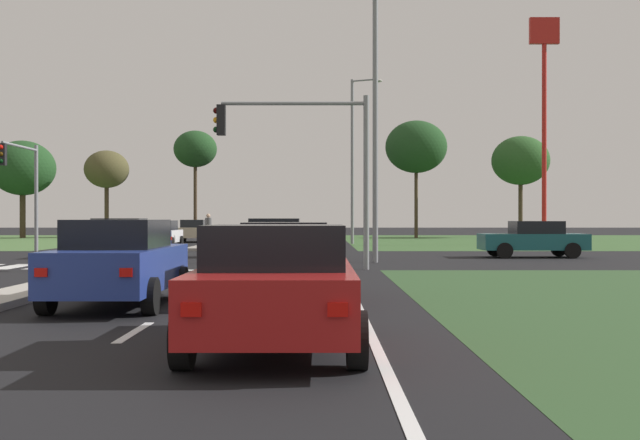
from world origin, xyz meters
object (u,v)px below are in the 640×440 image
Objects in this scene: car_navy_third at (117,238)px; pedestrian_at_median at (208,226)px; car_beige_fourth at (194,231)px; street_lamp_second at (376,103)px; car_red_fifth at (277,285)px; car_teal_seventh at (533,239)px; car_black_eighth at (272,237)px; fastfood_pole_sign at (544,82)px; treeline_sixth at (521,161)px; traffic_signal_far_left at (23,176)px; car_blue_second at (120,262)px; treeline_fourth at (195,150)px; car_maroon_sixth at (286,260)px; treeline_second at (23,168)px; traffic_signal_near_right at (309,149)px; treeline_fifth at (416,147)px; car_white_near at (159,234)px; treeline_third at (107,170)px; street_lamp_third at (355,153)px.

pedestrian_at_median is at bearing -13.72° from car_navy_third.
street_lamp_second is (10.55, -24.29, 5.03)m from car_beige_fourth.
car_teal_seventh is (9.33, 22.46, -0.02)m from car_red_fifth.
car_teal_seventh is 10.79m from car_black_eighth.
treeline_sixth is (2.98, 17.20, -3.53)m from fastfood_pole_sign.
pedestrian_at_median is at bearing -133.91° from treeline_sixth.
car_teal_seventh is 0.83× the size of traffic_signal_far_left.
car_navy_third is 0.82× the size of traffic_signal_far_left.
treeline_fourth is (-6.85, 51.69, 6.60)m from car_blue_second.
treeline_second reaches higher than car_maroon_sixth.
car_teal_seventh is at bearing -90.83° from car_black_eighth.
car_teal_seventh is 0.54× the size of treeline_second.
car_red_fifth is 57.94m from treeline_sixth.
car_blue_second is at bearing -165.25° from car_navy_third.
treeline_sixth is (17.17, 55.06, 5.57)m from car_red_fifth.
fastfood_pole_sign is at bearing -37.48° from treeline_fourth.
car_blue_second is 38.49m from fastfood_pole_sign.
car_red_fifth is 1.02× the size of car_maroon_sixth.
treeline_fifth is at bearing 78.18° from traffic_signal_near_right.
car_black_eighth is 0.54× the size of treeline_sixth.
treeline_fifth reaches higher than car_navy_third.
fastfood_pole_sign is (19.56, 6.21, 8.71)m from pedestrian_at_median.
car_red_fifth is 24.32m from car_teal_seventh.
treeline_third is (-8.92, 22.43, 4.81)m from car_white_near.
car_white_near is 34.69m from treeline_sixth.
car_blue_second is 1.07× the size of car_navy_third.
street_lamp_third is 24.83m from treeline_third.
car_black_eighth reaches higher than car_teal_seventh.
treeline_sixth reaches higher than treeline_third.
treeline_fourth is (-10.21, 41.52, 3.61)m from traffic_signal_near_right.
car_beige_fourth is (0.06, 11.06, 0.00)m from car_white_near.
car_beige_fourth is 19.93m from treeline_second.
pedestrian_at_median is 0.18× the size of treeline_fifth.
pedestrian_at_median is (7.83, 5.18, -2.38)m from traffic_signal_far_left.
car_white_near is 19.12m from traffic_signal_near_right.
fastfood_pole_sign is (11.62, 19.20, 4.09)m from street_lamp_second.
fastfood_pole_sign is 1.44× the size of treeline_fifth.
car_maroon_sixth is at bearing -63.93° from treeline_second.
treeline_third reaches higher than traffic_signal_far_left.
traffic_signal_far_left is at bearing -136.72° from treeline_sixth.
car_maroon_sixth is 52.50m from treeline_sixth.
traffic_signal_near_right is 45.97m from treeline_second.
car_black_eighth is (6.53, -20.33, 0.05)m from car_beige_fourth.
treeline_fifth is at bearing -126.56° from car_white_near.
treeline_fourth is (-12.59, 37.76, 1.62)m from street_lamp_second.
treeline_fifth is at bearing 80.66° from street_lamp_second.
treeline_second is at bearing 121.43° from traffic_signal_near_right.
fastfood_pole_sign is at bearing 22.59° from traffic_signal_far_left.
treeline_second is 0.83× the size of treeline_fifth.
treeline_second is at bearing 35.32° from car_black_eighth.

